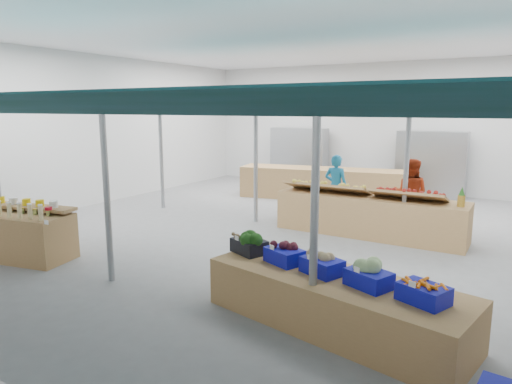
# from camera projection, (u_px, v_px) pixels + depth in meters

# --- Properties ---
(floor) EXTENTS (13.00, 13.00, 0.00)m
(floor) POSITION_uv_depth(u_px,v_px,m) (283.00, 232.00, 10.20)
(floor) COLOR slate
(floor) RESTS_ON ground
(hall) EXTENTS (13.00, 13.00, 13.00)m
(hall) POSITION_uv_depth(u_px,v_px,m) (312.00, 111.00, 10.93)
(hall) COLOR silver
(hall) RESTS_ON ground
(pole_grid) EXTENTS (10.00, 4.60, 3.00)m
(pole_grid) POSITION_uv_depth(u_px,v_px,m) (275.00, 161.00, 8.01)
(pole_grid) COLOR gray
(pole_grid) RESTS_ON floor
(awnings) EXTENTS (9.50, 7.08, 0.30)m
(awnings) POSITION_uv_depth(u_px,v_px,m) (276.00, 105.00, 7.84)
(awnings) COLOR #0A2A28
(awnings) RESTS_ON pole_grid
(back_shelving_left) EXTENTS (2.00, 0.50, 2.00)m
(back_shelving_left) POSITION_uv_depth(u_px,v_px,m) (299.00, 157.00, 16.34)
(back_shelving_left) COLOR #B23F33
(back_shelving_left) RESTS_ON floor
(back_shelving_right) EXTENTS (2.00, 0.50, 2.00)m
(back_shelving_right) POSITION_uv_depth(u_px,v_px,m) (431.00, 165.00, 14.07)
(back_shelving_right) COLOR #B23F33
(back_shelving_right) RESTS_ON floor
(bottle_shelf) EXTENTS (2.02, 1.46, 1.12)m
(bottle_shelf) POSITION_uv_depth(u_px,v_px,m) (22.00, 234.00, 8.35)
(bottle_shelf) COLOR olive
(bottle_shelf) RESTS_ON floor
(veg_counter) EXTENTS (3.51, 1.74, 0.65)m
(veg_counter) POSITION_uv_depth(u_px,v_px,m) (334.00, 302.00, 5.73)
(veg_counter) COLOR olive
(veg_counter) RESTS_ON floor
(fruit_counter) EXTENTS (4.00, 0.96, 0.86)m
(fruit_counter) POSITION_uv_depth(u_px,v_px,m) (369.00, 216.00, 9.85)
(fruit_counter) COLOR olive
(fruit_counter) RESTS_ON floor
(far_counter) EXTENTS (5.31, 2.09, 0.94)m
(far_counter) POSITION_uv_depth(u_px,v_px,m) (326.00, 184.00, 13.75)
(far_counter) COLOR olive
(far_counter) RESTS_ON floor
(vendor_left) EXTENTS (0.58, 0.38, 1.60)m
(vendor_left) POSITION_uv_depth(u_px,v_px,m) (336.00, 187.00, 11.32)
(vendor_left) COLOR #176896
(vendor_left) RESTS_ON floor
(vendor_right) EXTENTS (0.78, 0.61, 1.60)m
(vendor_right) POSITION_uv_depth(u_px,v_px,m) (410.00, 194.00, 10.41)
(vendor_right) COLOR #992D12
(vendor_right) RESTS_ON floor
(crate_broccoli) EXTENTS (0.59, 0.51, 0.35)m
(crate_broccoli) POSITION_uv_depth(u_px,v_px,m) (249.00, 242.00, 6.60)
(crate_broccoli) COLOR black
(crate_broccoli) RESTS_ON veg_counter
(crate_beets) EXTENTS (0.59, 0.51, 0.29)m
(crate_beets) POSITION_uv_depth(u_px,v_px,m) (285.00, 253.00, 6.17)
(crate_beets) COLOR #0F12A6
(crate_beets) RESTS_ON veg_counter
(crate_celeriac) EXTENTS (0.59, 0.51, 0.31)m
(crate_celeriac) POSITION_uv_depth(u_px,v_px,m) (322.00, 263.00, 5.77)
(crate_celeriac) COLOR #0F12A6
(crate_celeriac) RESTS_ON veg_counter
(crate_cabbage) EXTENTS (0.59, 0.51, 0.35)m
(crate_cabbage) POSITION_uv_depth(u_px,v_px,m) (369.00, 274.00, 5.34)
(crate_cabbage) COLOR #0F12A6
(crate_cabbage) RESTS_ON veg_counter
(crate_carrots) EXTENTS (0.59, 0.51, 0.29)m
(crate_carrots) POSITION_uv_depth(u_px,v_px,m) (423.00, 293.00, 4.92)
(crate_carrots) COLOR #0F12A6
(crate_carrots) RESTS_ON veg_counter
(sparrow) EXTENTS (0.12, 0.09, 0.11)m
(sparrow) POSITION_uv_depth(u_px,v_px,m) (236.00, 236.00, 6.59)
(sparrow) COLOR brown
(sparrow) RESTS_ON crate_broccoli
(pole_ribbon) EXTENTS (0.12, 0.12, 0.28)m
(pole_ribbon) POSITION_uv_depth(u_px,v_px,m) (48.00, 210.00, 7.48)
(pole_ribbon) COLOR red
(pole_ribbon) RESTS_ON pole_grid
(apple_heap_yellow) EXTENTS (1.90, 0.71, 0.27)m
(apple_heap_yellow) POSITION_uv_depth(u_px,v_px,m) (327.00, 186.00, 10.15)
(apple_heap_yellow) COLOR #997247
(apple_heap_yellow) RESTS_ON fruit_counter
(apple_heap_red) EXTENTS (1.50, 0.71, 0.27)m
(apple_heap_red) POSITION_uv_depth(u_px,v_px,m) (408.00, 193.00, 9.25)
(apple_heap_red) COLOR #997247
(apple_heap_red) RESTS_ON fruit_counter
(pineapple) EXTENTS (0.14, 0.14, 0.39)m
(pineapple) POSITION_uv_depth(u_px,v_px,m) (461.00, 197.00, 8.74)
(pineapple) COLOR #8C6019
(pineapple) RESTS_ON fruit_counter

